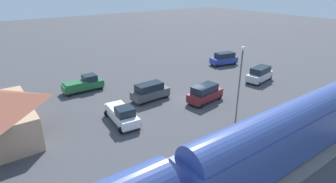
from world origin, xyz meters
TOP-DOWN VIEW (x-y plane):
  - ground_plane at (0.00, 0.00)m, footprint 200.00×200.00m
  - railway_track at (-14.00, 0.00)m, footprint 4.80×70.00m
  - platform at (-10.00, 0.00)m, footprint 3.20×46.00m
  - pedestrian_on_platform at (-10.19, 1.76)m, footprint 0.36×0.36m
  - pickup_green at (11.19, 9.82)m, footprint 1.96×5.40m
  - suv_maroon at (-1.18, -1.18)m, footprint 2.65×5.13m
  - pickup_white at (-0.12, 9.71)m, footprint 5.55×2.85m
  - suv_silver at (-0.45, -13.05)m, footprint 2.78×5.17m
  - suv_blue at (8.92, -15.30)m, footprint 2.86×5.18m
  - suv_charcoal at (3.33, 4.04)m, footprint 2.15×4.97m
  - light_pole_near_platform at (-7.20, -0.06)m, footprint 0.44×0.44m

SIDE VIEW (x-z plane):
  - ground_plane at x=0.00m, z-range 0.00..0.00m
  - railway_track at x=-14.00m, z-range -0.06..0.24m
  - platform at x=-10.00m, z-range 0.00..0.30m
  - pickup_green at x=11.19m, z-range -0.04..2.10m
  - pickup_white at x=-0.12m, z-range -0.04..2.10m
  - suv_maroon at x=-1.18m, z-range 0.04..2.26m
  - suv_silver at x=-0.45m, z-range 0.04..2.26m
  - suv_blue at x=8.92m, z-range 0.04..2.26m
  - suv_charcoal at x=3.33m, z-range 0.04..2.26m
  - pedestrian_on_platform at x=-10.19m, z-range 0.43..2.14m
  - light_pole_near_platform at x=-7.20m, z-range 1.02..9.30m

